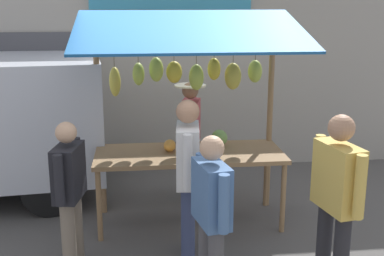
# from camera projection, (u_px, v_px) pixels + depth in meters

# --- Properties ---
(ground_plane) EXTENTS (40.00, 40.00, 0.00)m
(ground_plane) POSITION_uv_depth(u_px,v_px,m) (189.00, 221.00, 6.18)
(ground_plane) COLOR #514F4C
(street_backdrop) EXTENTS (9.00, 0.30, 3.40)m
(street_backdrop) POSITION_uv_depth(u_px,v_px,m) (172.00, 60.00, 7.87)
(street_backdrop) COLOR #9E998E
(street_backdrop) RESTS_ON ground
(market_stall) EXTENTS (2.50, 1.46, 2.50)m
(market_stall) POSITION_uv_depth(u_px,v_px,m) (189.00, 94.00, 5.86)
(market_stall) COLOR olive
(market_stall) RESTS_ON ground
(vendor_with_sunhat) EXTENTS (0.41, 0.67, 1.59)m
(vendor_with_sunhat) POSITION_uv_depth(u_px,v_px,m) (190.00, 132.00, 6.68)
(vendor_with_sunhat) COLOR #4C4C51
(vendor_with_sunhat) RESTS_ON ground
(shopper_with_ponytail) EXTENTS (0.31, 0.66, 1.54)m
(shopper_with_ponytail) POSITION_uv_depth(u_px,v_px,m) (211.00, 210.00, 4.34)
(shopper_with_ponytail) COLOR #4C4C51
(shopper_with_ponytail) RESTS_ON ground
(shopper_in_striped_shirt) EXTENTS (0.29, 0.65, 1.51)m
(shopper_in_striped_shirt) POSITION_uv_depth(u_px,v_px,m) (70.00, 187.00, 4.93)
(shopper_in_striped_shirt) COLOR #726656
(shopper_in_striped_shirt) RESTS_ON ground
(shopper_with_shopping_bag) EXTENTS (0.27, 0.71, 1.69)m
(shopper_with_shopping_bag) POSITION_uv_depth(u_px,v_px,m) (188.00, 169.00, 5.05)
(shopper_with_shopping_bag) COLOR navy
(shopper_with_shopping_bag) RESTS_ON ground
(shopper_in_grey_tee) EXTENTS (0.31, 0.70, 1.69)m
(shopper_in_grey_tee) POSITION_uv_depth(u_px,v_px,m) (337.00, 193.00, 4.43)
(shopper_in_grey_tee) COLOR #232328
(shopper_in_grey_tee) RESTS_ON ground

